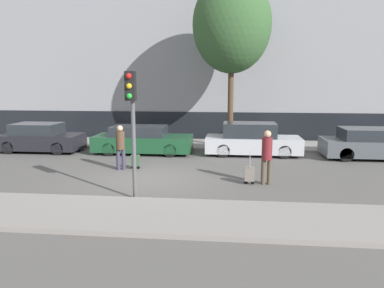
# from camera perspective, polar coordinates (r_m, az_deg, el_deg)

# --- Properties ---
(ground_plane) EXTENTS (80.00, 80.00, 0.00)m
(ground_plane) POSITION_cam_1_polar(r_m,az_deg,el_deg) (13.27, -6.56, -5.24)
(ground_plane) COLOR #565451
(sidewalk_near) EXTENTS (28.00, 2.50, 0.12)m
(sidewalk_near) POSITION_cam_1_polar(r_m,az_deg,el_deg) (9.79, -11.42, -10.42)
(sidewalk_near) COLOR gray
(sidewalk_near) RESTS_ON ground_plane
(sidewalk_far) EXTENTS (28.00, 3.00, 0.12)m
(sidewalk_far) POSITION_cam_1_polar(r_m,az_deg,el_deg) (20.00, -2.20, 0.01)
(sidewalk_far) COLOR gray
(sidewalk_far) RESTS_ON ground_plane
(building_facade) EXTENTS (28.00, 2.50, 10.15)m
(building_facade) POSITION_cam_1_polar(r_m,az_deg,el_deg) (23.17, -1.03, 13.73)
(building_facade) COLOR gray
(building_facade) RESTS_ON ground_plane
(parked_car_0) EXTENTS (3.91, 1.80, 1.37)m
(parked_car_0) POSITION_cam_1_polar(r_m,az_deg,el_deg) (19.55, -22.13, 0.82)
(parked_car_0) COLOR black
(parked_car_0) RESTS_ON ground_plane
(parked_car_1) EXTENTS (4.57, 1.77, 1.30)m
(parked_car_1) POSITION_cam_1_polar(r_m,az_deg,el_deg) (17.78, -7.59, 0.56)
(parked_car_1) COLOR #194728
(parked_car_1) RESTS_ON ground_plane
(parked_car_2) EXTENTS (4.33, 1.71, 1.49)m
(parked_car_2) POSITION_cam_1_polar(r_m,az_deg,el_deg) (17.46, 9.11, 0.58)
(parked_car_2) COLOR #B7BABF
(parked_car_2) RESTS_ON ground_plane
(parked_car_3) EXTENTS (4.20, 1.92, 1.33)m
(parked_car_3) POSITION_cam_1_polar(r_m,az_deg,el_deg) (18.25, 25.58, -0.02)
(parked_car_3) COLOR #4C5156
(parked_car_3) RESTS_ON ground_plane
(pedestrian_left) EXTENTS (0.34, 0.34, 1.72)m
(pedestrian_left) POSITION_cam_1_polar(r_m,az_deg,el_deg) (14.54, -10.85, -0.10)
(pedestrian_left) COLOR #383347
(pedestrian_left) RESTS_ON ground_plane
(trolley_left) EXTENTS (0.34, 0.29, 1.09)m
(trolley_left) POSITION_cam_1_polar(r_m,az_deg,el_deg) (14.70, -8.63, -2.50)
(trolley_left) COLOR #335138
(trolley_left) RESTS_ON ground_plane
(pedestrian_right) EXTENTS (0.35, 0.34, 1.80)m
(pedestrian_right) POSITION_cam_1_polar(r_m,az_deg,el_deg) (12.47, 11.34, -1.47)
(pedestrian_right) COLOR #4C4233
(pedestrian_right) RESTS_ON ground_plane
(trolley_right) EXTENTS (0.34, 0.29, 1.13)m
(trolley_right) POSITION_cam_1_polar(r_m,az_deg,el_deg) (12.52, 8.76, -4.52)
(trolley_right) COLOR slate
(trolley_right) RESTS_ON ground_plane
(traffic_light) EXTENTS (0.28, 0.47, 3.64)m
(traffic_light) POSITION_cam_1_polar(r_m,az_deg,el_deg) (10.55, -9.16, 5.25)
(traffic_light) COLOR #515154
(traffic_light) RESTS_ON ground_plane
(parked_bicycle) EXTENTS (1.77, 0.06, 0.96)m
(parked_bicycle) POSITION_cam_1_polar(r_m,az_deg,el_deg) (19.61, 6.72, 1.04)
(parked_bicycle) COLOR black
(parked_bicycle) RESTS_ON sidewalk_far
(bare_tree_near_crossing) EXTENTS (3.77, 3.77, 8.23)m
(bare_tree_near_crossing) POSITION_cam_1_polar(r_m,az_deg,el_deg) (18.84, 6.10, 17.59)
(bare_tree_near_crossing) COLOR #4C3826
(bare_tree_near_crossing) RESTS_ON sidewalk_far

